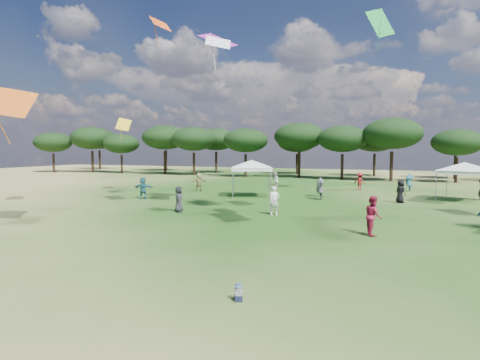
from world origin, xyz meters
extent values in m
plane|color=#265018|center=(0.00, 0.00, 0.00)|extent=(140.00, 140.00, 0.00)
cylinder|color=black|center=(-49.10, 43.01, 1.55)|extent=(0.35, 0.35, 3.09)
ellipsoid|color=black|center=(-49.10, 43.01, 4.95)|extent=(6.01, 6.01, 3.24)
cylinder|color=black|center=(-42.82, 45.10, 1.76)|extent=(0.40, 0.40, 3.51)
ellipsoid|color=black|center=(-42.82, 45.10, 5.62)|extent=(6.82, 6.82, 3.68)
cylinder|color=black|center=(-36.96, 45.10, 1.46)|extent=(0.33, 0.33, 2.92)
ellipsoid|color=black|center=(-36.96, 45.10, 4.67)|extent=(5.67, 5.67, 3.06)
cylinder|color=black|center=(-29.06, 45.29, 1.75)|extent=(0.40, 0.40, 3.49)
ellipsoid|color=black|center=(-29.06, 45.29, 5.59)|extent=(6.79, 6.79, 3.66)
cylinder|color=black|center=(-23.92, 45.02, 1.66)|extent=(0.38, 0.38, 3.32)
ellipsoid|color=black|center=(-23.92, 45.02, 5.31)|extent=(6.44, 6.44, 3.47)
cylinder|color=black|center=(-15.51, 44.30, 1.57)|extent=(0.36, 0.36, 3.14)
ellipsoid|color=black|center=(-15.51, 44.30, 5.03)|extent=(6.11, 6.11, 3.29)
cylinder|color=black|center=(-8.39, 45.81, 1.73)|extent=(0.40, 0.40, 3.46)
ellipsoid|color=black|center=(-8.39, 45.81, 5.54)|extent=(6.73, 6.73, 3.63)
cylinder|color=black|center=(-2.58, 44.63, 1.61)|extent=(0.37, 0.37, 3.21)
ellipsoid|color=black|center=(-2.58, 44.63, 5.14)|extent=(6.24, 6.24, 3.36)
cylinder|color=black|center=(3.26, 44.18, 1.78)|extent=(0.41, 0.41, 3.56)
ellipsoid|color=black|center=(3.26, 44.18, 5.69)|extent=(6.91, 6.91, 3.73)
cylinder|color=black|center=(10.19, 44.51, 1.44)|extent=(0.33, 0.33, 2.88)
ellipsoid|color=black|center=(10.19, 44.51, 4.61)|extent=(5.60, 5.60, 3.02)
cylinder|color=black|center=(-48.93, 53.79, 1.78)|extent=(0.41, 0.41, 3.56)
ellipsoid|color=black|center=(-48.93, 53.79, 5.70)|extent=(6.92, 6.92, 3.73)
cylinder|color=black|center=(-34.09, 53.56, 1.81)|extent=(0.41, 0.41, 3.62)
ellipsoid|color=black|center=(-34.09, 53.56, 5.80)|extent=(7.03, 7.03, 3.79)
cylinder|color=black|center=(-23.40, 51.57, 1.68)|extent=(0.39, 0.39, 3.37)
ellipsoid|color=black|center=(-23.40, 51.57, 5.39)|extent=(6.54, 6.54, 3.53)
cylinder|color=black|center=(-10.52, 53.31, 1.56)|extent=(0.36, 0.36, 3.11)
ellipsoid|color=black|center=(-10.52, 53.31, 4.98)|extent=(6.05, 6.05, 3.26)
cylinder|color=black|center=(0.83, 52.52, 1.60)|extent=(0.37, 0.37, 3.20)
ellipsoid|color=black|center=(0.83, 52.52, 5.12)|extent=(6.21, 6.21, 3.35)
cylinder|color=black|center=(10.82, 51.34, 1.50)|extent=(0.34, 0.34, 2.99)
ellipsoid|color=black|center=(10.82, 51.34, 4.79)|extent=(5.81, 5.81, 3.13)
cylinder|color=gray|center=(-7.76, 21.34, 1.16)|extent=(0.06, 0.06, 2.31)
cylinder|color=gray|center=(-4.95, 22.42, 1.16)|extent=(0.06, 0.06, 2.31)
cylinder|color=gray|center=(-8.84, 24.14, 1.16)|extent=(0.06, 0.06, 2.31)
cylinder|color=gray|center=(-6.04, 25.23, 1.16)|extent=(0.06, 0.06, 2.31)
cube|color=white|center=(-6.90, 23.28, 2.26)|extent=(4.09, 4.09, 0.25)
pyramid|color=white|center=(-6.90, 23.28, 2.99)|extent=(6.02, 6.02, 0.60)
cylinder|color=gray|center=(6.74, 25.72, 1.11)|extent=(0.06, 0.06, 2.21)
cylinder|color=gray|center=(7.72, 28.60, 1.11)|extent=(0.06, 0.06, 2.21)
cube|color=white|center=(8.67, 26.67, 2.16)|extent=(4.06, 4.06, 0.25)
pyramid|color=white|center=(8.67, 26.67, 2.89)|extent=(6.16, 6.16, 0.60)
cube|color=black|center=(0.50, 2.20, 0.08)|extent=(0.26, 0.26, 0.15)
cube|color=black|center=(0.38, 2.30, 0.04)|extent=(0.14, 0.19, 0.08)
cube|color=black|center=(0.51, 2.36, 0.04)|extent=(0.14, 0.19, 0.08)
cube|color=white|center=(0.50, 2.20, 0.24)|extent=(0.22, 0.20, 0.20)
cylinder|color=white|center=(0.37, 2.20, 0.24)|extent=(0.13, 0.20, 0.12)
cylinder|color=white|center=(0.59, 2.30, 0.24)|extent=(0.13, 0.20, 0.12)
sphere|color=#E0B293|center=(0.50, 2.20, 0.37)|extent=(0.13, 0.13, 0.13)
cone|color=#4C7DB2|center=(0.50, 2.20, 0.40)|extent=(0.22, 0.22, 0.02)
cylinder|color=#4C7DB2|center=(0.50, 2.20, 0.44)|extent=(0.15, 0.15, 0.06)
imported|color=#9C9255|center=(-12.85, 25.50, 0.86)|extent=(1.43, 1.54, 1.72)
imported|color=black|center=(4.32, 23.74, 0.83)|extent=(0.95, 0.95, 1.66)
imported|color=#276677|center=(-14.23, 18.82, 0.85)|extent=(1.64, 0.72, 1.71)
imported|color=white|center=(-2.55, 15.34, 0.86)|extent=(0.75, 0.70, 1.71)
imported|color=#505156|center=(-1.40, 23.46, 0.87)|extent=(1.16, 2.20, 1.73)
imported|color=#A81C3C|center=(3.19, 11.66, 0.90)|extent=(0.91, 1.04, 1.80)
imported|color=beige|center=(-6.78, 29.42, 0.84)|extent=(0.85, 0.97, 1.69)
imported|color=#2C2D31|center=(-8.31, 14.18, 0.80)|extent=(0.83, 0.93, 1.59)
imported|color=#265B73|center=(5.02, 32.48, 0.83)|extent=(1.21, 2.10, 1.65)
imported|color=maroon|center=(0.77, 31.85, 0.83)|extent=(1.20, 0.89, 1.65)
plane|color=gold|center=(-18.64, 22.30, 6.04)|extent=(1.54, 1.70, 1.35)
plane|color=white|center=(-5.85, 14.70, 10.10)|extent=(2.26, 2.39, 1.27)
plane|color=#CD5818|center=(-12.74, 6.61, 6.06)|extent=(2.64, 2.81, 1.69)
plane|color=green|center=(2.48, 26.67, 13.64)|extent=(2.56, 1.79, 2.76)
plane|color=#A22899|center=(-6.66, 16.41, 10.71)|extent=(2.16, 2.14, 1.59)
plane|color=#F55314|center=(-10.73, 16.18, 12.12)|extent=(1.88, 2.25, 1.28)
camera|label=1|loc=(4.25, -7.06, 3.90)|focal=30.00mm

